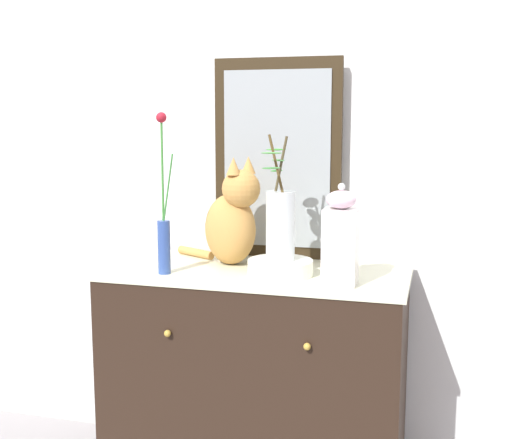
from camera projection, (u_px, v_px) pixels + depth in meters
name	position (u px, v px, depth m)	size (l,w,h in m)	color
wall_back	(278.00, 137.00, 2.62)	(4.40, 0.08, 2.60)	silver
sideboard	(256.00, 378.00, 2.45)	(1.09, 0.51, 0.84)	black
mirror_leaning	(277.00, 159.00, 2.54)	(0.50, 0.03, 0.77)	black
cat_sitting	(232.00, 219.00, 2.43)	(0.39, 0.27, 0.40)	#BB8644
vase_slim_green	(164.00, 229.00, 2.29)	(0.06, 0.04, 0.56)	#2F4B93
bowl_porcelain	(280.00, 267.00, 2.29)	(0.23, 0.23, 0.05)	white
vase_glass_clear	(280.00, 223.00, 2.26)	(0.12, 0.20, 0.43)	silver
jar_lidded_porcelain	(341.00, 239.00, 2.14)	(0.11, 0.11, 0.33)	silver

